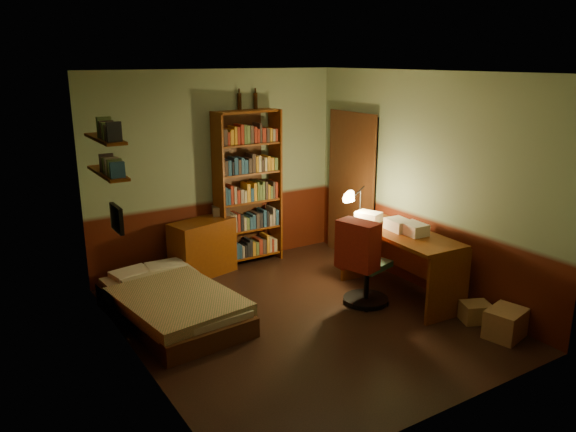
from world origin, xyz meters
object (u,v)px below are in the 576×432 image
cardboard_box_a (505,323)px  cardboard_box_b (475,312)px  bookshelf (248,189)px  desk_lamp (361,196)px  desk (401,265)px  dresser (203,248)px  mini_stereo (221,210)px  bed (171,294)px  office_chair (367,259)px

cardboard_box_a → cardboard_box_b: 0.40m
bookshelf → desk_lamp: 1.55m
bookshelf → desk: (0.95, -1.98, -0.64)m
dresser → bookshelf: bookshelf is taller
dresser → desk_lamp: 2.14m
mini_stereo → desk: (1.34, -2.02, -0.39)m
mini_stereo → desk_lamp: (1.29, -1.30, 0.30)m
bookshelf → desk_lamp: (0.90, -1.26, 0.05)m
mini_stereo → desk: size_ratio=0.15×
mini_stereo → cardboard_box_b: size_ratio=0.75×
bed → office_chair: (2.04, -0.83, 0.25)m
bed → mini_stereo: size_ratio=8.45×
bed → desk: desk is taller
desk_lamp → cardboard_box_a: size_ratio=1.47×
mini_stereo → desk: 2.46m
mini_stereo → office_chair: (0.90, -1.94, -0.25)m
office_chair → cardboard_box_b: bearing=-71.3°
mini_stereo → desk_lamp: bearing=-25.7°
bookshelf → cardboard_box_b: 3.27m
mini_stereo → desk: mini_stereo is taller
cardboard_box_a → cardboard_box_b: (0.03, 0.40, -0.04)m
cardboard_box_b → office_chair: bearing=124.3°
desk_lamp → office_chair: (-0.40, -0.64, -0.56)m
bookshelf → cardboard_box_b: (1.19, -2.90, -0.94)m
dresser → office_chair: bearing=-69.7°
desk_lamp → cardboard_box_b: bearing=-104.0°
cardboard_box_b → desk: bearing=104.4°
bed → mini_stereo: bearing=39.4°
mini_stereo → cardboard_box_b: mini_stereo is taller
cardboard_box_b → desk_lamp: bearing=99.9°
dresser → desk: (1.68, -1.90, 0.04)m
bookshelf → cardboard_box_a: bookshelf is taller
bookshelf → cardboard_box_a: bearing=-76.7°
office_chair → cardboard_box_a: 1.59m
desk_lamp → bed: bearing=151.7°
dresser → mini_stereo: size_ratio=3.69×
dresser → desk_lamp: (1.63, -1.18, 0.73)m
bookshelf → cardboard_box_b: size_ratio=7.08×
bed → office_chair: 2.22m
cardboard_box_b → mini_stereo: bearing=118.2°
desk_lamp → office_chair: bearing=-145.8°
cardboard_box_a → dresser: bearing=120.4°
bed → desk: size_ratio=1.25×
desk → office_chair: bearing=172.7°
dresser → cardboard_box_a: bearing=-73.5°
dresser → bookshelf: (0.73, 0.08, 0.68)m
bed → mini_stereo: mini_stereo is taller
cardboard_box_a → cardboard_box_b: cardboard_box_a is taller
cardboard_box_b → cardboard_box_a: bearing=-94.3°
desk_lamp → office_chair: size_ratio=0.55×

